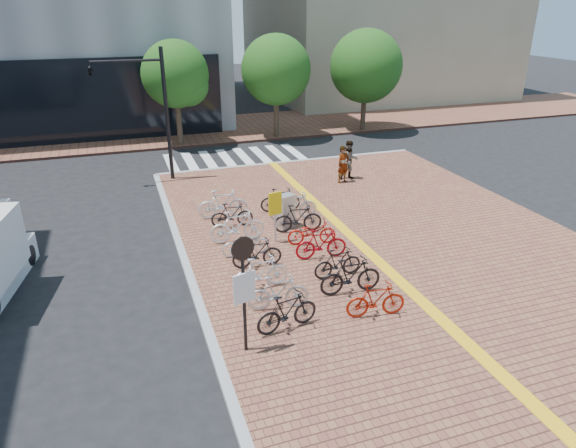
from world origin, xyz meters
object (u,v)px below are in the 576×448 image
object	(u,v)px
bike_8	(376,300)
bike_12	(312,232)
bike_11	(321,244)
bike_15	(280,200)
traffic_light_pole	(132,92)
utility_box	(286,211)
bike_0	(287,312)
bike_3	(257,253)
bike_9	(351,276)
bike_4	(245,244)
pedestrian_a	(343,164)
pedestrian_b	(350,160)
bike_5	(237,226)
bike_6	(232,215)
bike_7	(223,204)
bike_10	(338,263)
bike_2	(260,273)
notice_sign	(244,281)
bike_14	(294,207)
bike_1	(278,292)
bike_13	(298,218)
yellow_sign	(275,208)

from	to	relation	value
bike_8	bike_12	distance (m)	4.74
bike_11	bike_15	bearing A→B (deg)	5.38
traffic_light_pole	utility_box	bearing A→B (deg)	-57.02
bike_0	bike_12	distance (m)	5.17
bike_3	bike_9	xyz separation A→B (m)	(2.12, -2.43, 0.08)
bike_4	bike_11	xyz separation A→B (m)	(2.30, -1.02, 0.10)
pedestrian_a	utility_box	distance (m)	5.85
pedestrian_a	pedestrian_b	size ratio (longest dim) A/B	0.93
bike_12	pedestrian_a	bearing A→B (deg)	-23.18
bike_0	bike_5	bearing A→B (deg)	-10.56
bike_9	bike_15	size ratio (longest dim) A/B	1.14
bike_6	bike_11	world-z (taller)	bike_11
bike_7	bike_8	world-z (taller)	bike_7
bike_7	bike_11	distance (m)	5.01
bike_10	bike_15	size ratio (longest dim) A/B	0.97
bike_4	bike_6	world-z (taller)	bike_6
bike_10	bike_8	bearing A→B (deg)	178.83
bike_6	bike_8	world-z (taller)	bike_8
bike_2	bike_4	world-z (taller)	bike_2
bike_7	bike_9	xyz separation A→B (m)	(2.29, -6.76, -0.02)
bike_4	pedestrian_b	distance (m)	9.17
bike_10	traffic_light_pole	size ratio (longest dim) A/B	0.26
bike_2	notice_sign	xyz separation A→B (m)	(-1.14, -2.74, 1.41)
bike_7	bike_14	distance (m)	2.77
pedestrian_b	bike_7	bearing A→B (deg)	-150.96
bike_15	utility_box	size ratio (longest dim) A/B	1.28
bike_4	bike_10	xyz separation A→B (m)	(2.31, -2.33, 0.05)
bike_0	bike_6	distance (m)	6.94
bike_3	bike_9	size ratio (longest dim) A/B	0.86
bike_2	bike_10	world-z (taller)	bike_2
bike_1	bike_15	world-z (taller)	bike_1
bike_12	bike_10	bearing A→B (deg)	-171.90
bike_13	notice_sign	distance (m)	7.31
bike_14	pedestrian_a	xyz separation A→B (m)	(3.71, 3.60, 0.29)
bike_13	bike_7	bearing A→B (deg)	55.17
bike_5	yellow_sign	distance (m)	1.53
bike_1	traffic_light_pole	world-z (taller)	traffic_light_pole
bike_10	pedestrian_a	bearing A→B (deg)	-28.43
bike_10	bike_3	bearing A→B (deg)	53.91
yellow_sign	bike_4	bearing A→B (deg)	-152.87
bike_15	bike_1	bearing A→B (deg)	168.10
bike_0	yellow_sign	distance (m)	5.32
bike_0	bike_3	bearing A→B (deg)	-13.27
bike_4	utility_box	world-z (taller)	utility_box
bike_8	bike_13	distance (m)	5.88
bike_14	utility_box	bearing A→B (deg)	134.89
bike_5	bike_9	size ratio (longest dim) A/B	1.05
bike_2	bike_3	world-z (taller)	bike_2
bike_9	bike_12	xyz separation A→B (m)	(0.14, 3.44, -0.11)
bike_4	bike_12	bearing A→B (deg)	-87.84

